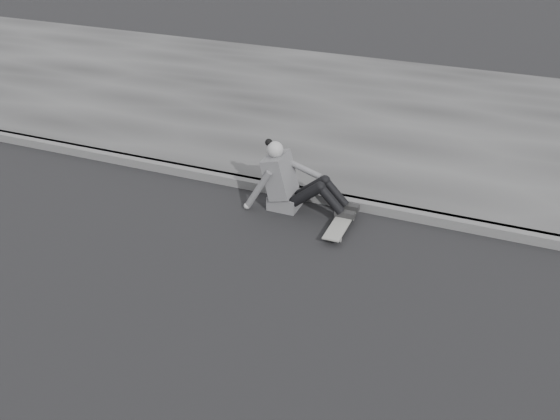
{
  "coord_description": "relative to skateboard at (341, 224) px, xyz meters",
  "views": [
    {
      "loc": [
        2.09,
        -4.01,
        3.84
      ],
      "look_at": [
        -0.1,
        1.37,
        0.5
      ],
      "focal_mm": 40.0,
      "sensor_mm": 36.0,
      "label": 1
    }
  ],
  "objects": [
    {
      "name": "skateboard",
      "position": [
        0.0,
        0.0,
        0.0
      ],
      "size": [
        0.2,
        0.78,
        0.09
      ],
      "color": "gray",
      "rests_on": "ground"
    },
    {
      "name": "seated_woman",
      "position": [
        -0.73,
        0.25,
        0.29
      ],
      "size": [
        1.38,
        0.46,
        0.88
      ],
      "color": "#545457",
      "rests_on": "ground"
    },
    {
      "name": "sidewalk",
      "position": [
        -0.4,
        3.58,
        -0.01
      ],
      "size": [
        24.0,
        6.0,
        0.12
      ],
      "primitive_type": "cube",
      "color": "#363636",
      "rests_on": "ground"
    },
    {
      "name": "curb",
      "position": [
        -0.4,
        0.56,
        -0.01
      ],
      "size": [
        24.0,
        0.16,
        0.12
      ],
      "primitive_type": "cube",
      "color": "#545454",
      "rests_on": "ground"
    },
    {
      "name": "ground",
      "position": [
        -0.4,
        -2.02,
        -0.07
      ],
      "size": [
        80.0,
        80.0,
        0.0
      ],
      "primitive_type": "plane",
      "color": "black",
      "rests_on": "ground"
    }
  ]
}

